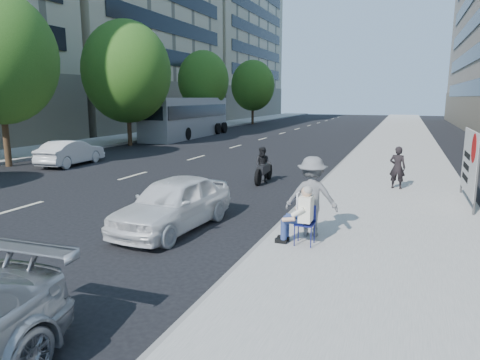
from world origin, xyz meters
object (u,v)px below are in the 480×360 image
at_px(white_sedan_mid, 71,153).
at_px(bus, 188,118).
at_px(seated_protester, 300,212).
at_px(motorcycle, 263,167).
at_px(jogger, 312,197).
at_px(white_sedan_near, 173,203).
at_px(pedestrian_woman, 397,168).
at_px(protest_banner, 470,162).

relative_size(white_sedan_mid, bus, 0.31).
xyz_separation_m(seated_protester, motorcycle, (-3.10, 6.97, -0.24)).
distance_m(jogger, white_sedan_near, 3.52).
bearing_deg(seated_protester, white_sedan_mid, 149.80).
relative_size(seated_protester, pedestrian_woman, 0.87).
bearing_deg(pedestrian_woman, motorcycle, 7.82).
distance_m(seated_protester, protest_banner, 6.73).
distance_m(protest_banner, white_sedan_near, 8.90).
relative_size(protest_banner, bus, 0.25).
bearing_deg(white_sedan_mid, white_sedan_near, 139.08).
height_order(protest_banner, white_sedan_mid, protest_banner).
bearing_deg(motorcycle, jogger, -66.16).
xyz_separation_m(seated_protester, pedestrian_woman, (1.85, 6.93, 0.03)).
xyz_separation_m(jogger, motorcycle, (-3.22, 6.32, -0.44)).
relative_size(white_sedan_near, white_sedan_mid, 1.04).
distance_m(jogger, protest_banner, 6.13).
height_order(white_sedan_mid, bus, bus).
relative_size(protest_banner, white_sedan_near, 0.77).
height_order(protest_banner, motorcycle, protest_banner).
distance_m(pedestrian_woman, white_sedan_mid, 15.29).
relative_size(pedestrian_woman, motorcycle, 0.73).
distance_m(pedestrian_woman, motorcycle, 4.96).
distance_m(seated_protester, bus, 28.22).
height_order(pedestrian_woman, white_sedan_mid, pedestrian_woman).
relative_size(seated_protester, motorcycle, 0.64).
bearing_deg(white_sedan_near, seated_protester, -2.12).
bearing_deg(jogger, protest_banner, -135.78).
distance_m(white_sedan_near, motorcycle, 6.59).
bearing_deg(white_sedan_mid, seated_protester, 145.38).
height_order(pedestrian_woman, bus, bus).
distance_m(seated_protester, pedestrian_woman, 7.18).
bearing_deg(white_sedan_near, jogger, 8.68).
bearing_deg(jogger, bus, -63.95).
xyz_separation_m(motorcycle, bus, (-12.18, 16.75, 1.00)).
bearing_deg(seated_protester, white_sedan_near, 173.62).
bearing_deg(pedestrian_woman, protest_banner, 152.47).
bearing_deg(seated_protester, motorcycle, 114.02).
height_order(seated_protester, white_sedan_mid, seated_protester).
xyz_separation_m(protest_banner, bus, (-19.18, 18.25, 0.23)).
relative_size(protest_banner, motorcycle, 1.50).
bearing_deg(protest_banner, jogger, -128.10).
height_order(jogger, protest_banner, protest_banner).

